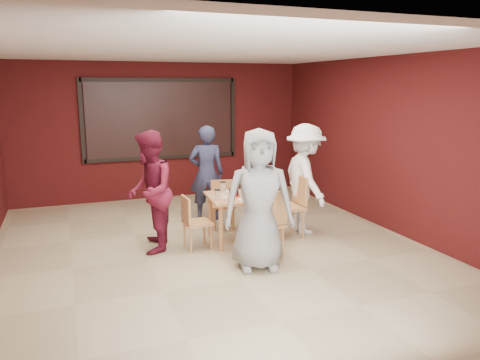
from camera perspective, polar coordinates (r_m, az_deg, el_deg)
name	(u,v)px	position (r m, az deg, el deg)	size (l,w,h in m)	color
floor	(213,250)	(6.85, -3.32, -8.50)	(7.00, 7.00, 0.00)	tan
window_blinds	(162,119)	(9.81, -9.54, 7.32)	(3.00, 0.02, 1.50)	black
dining_table	(238,201)	(7.03, -0.18, -2.58)	(0.97, 0.97, 0.86)	tan
chair_front	(267,221)	(6.32, 3.28, -5.01)	(0.54, 0.54, 0.97)	#C87B4D
chair_back	(223,201)	(7.79, -2.11, -2.58)	(0.45, 0.45, 0.78)	#C87B4D
chair_left	(193,219)	(6.78, -5.75, -4.80)	(0.39, 0.39, 0.78)	#C87B4D
chair_right	(292,202)	(7.34, 6.37, -2.72)	(0.49, 0.49, 0.96)	#C87B4D
diner_front	(259,200)	(5.94, 2.31, -2.45)	(0.89, 0.58, 1.82)	gray
diner_back	(207,173)	(8.17, -4.10, 0.85)	(0.61, 0.40, 1.66)	#292B49
diner_left	(150,192)	(6.70, -10.96, -1.42)	(0.84, 0.65, 1.73)	maroon
diner_right	(305,179)	(7.51, 7.95, 0.15)	(1.13, 0.65, 1.75)	white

